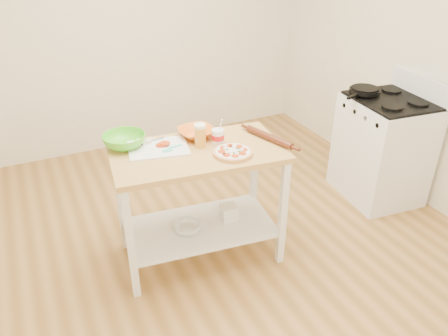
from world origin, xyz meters
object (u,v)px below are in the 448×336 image
(pizza, at_px, (233,152))
(gas_stove, at_px, (382,148))
(skillet, at_px, (364,91))
(beer_pint, at_px, (200,135))
(spatula, at_px, (172,148))
(shelf_glass_bowl, at_px, (188,228))
(rolling_pin, at_px, (269,137))
(orange_bowl, at_px, (196,133))
(prep_island, at_px, (199,182))
(yogurt_tub, at_px, (218,137))
(knife, at_px, (141,144))
(green_bowl, at_px, (124,141))
(cutting_board, at_px, (158,147))
(shelf_bin, at_px, (229,212))

(pizza, bearing_deg, gas_stove, 8.68)
(skillet, bearing_deg, pizza, 176.36)
(beer_pint, bearing_deg, gas_stove, 1.45)
(spatula, relative_size, shelf_glass_bowl, 0.73)
(beer_pint, height_order, rolling_pin, beer_pint)
(spatula, xyz_separation_m, orange_bowl, (0.24, 0.13, 0.02))
(beer_pint, xyz_separation_m, rolling_pin, (0.47, -0.13, -0.06))
(prep_island, distance_m, pizza, 0.36)
(prep_island, bearing_deg, yogurt_tub, 10.43)
(knife, distance_m, green_bowl, 0.12)
(rolling_pin, bearing_deg, prep_island, 171.01)
(prep_island, relative_size, skillet, 3.06)
(gas_stove, xyz_separation_m, spatula, (-1.98, -0.02, 0.44))
(skillet, distance_m, spatula, 1.86)
(orange_bowl, bearing_deg, cutting_board, -168.76)
(orange_bowl, xyz_separation_m, green_bowl, (-0.51, 0.06, 0.01))
(knife, height_order, shelf_bin, knife)
(cutting_board, xyz_separation_m, green_bowl, (-0.19, 0.12, 0.04))
(cutting_board, relative_size, spatula, 3.02)
(prep_island, bearing_deg, skillet, 9.70)
(pizza, bearing_deg, knife, 142.66)
(pizza, bearing_deg, beer_pint, 125.62)
(cutting_board, bearing_deg, pizza, -24.20)
(pizza, height_order, orange_bowl, orange_bowl)
(shelf_bin, bearing_deg, pizza, -107.48)
(rolling_pin, bearing_deg, orange_bowl, 147.09)
(beer_pint, bearing_deg, shelf_bin, -13.51)
(skillet, xyz_separation_m, beer_pint, (-1.65, -0.25, 0.01))
(cutting_board, bearing_deg, gas_stove, 9.79)
(skillet, height_order, knife, skillet)
(rolling_pin, xyz_separation_m, shelf_glass_bowl, (-0.62, 0.07, -0.63))
(prep_island, bearing_deg, orange_bowl, 69.24)
(pizza, bearing_deg, orange_bowl, 106.95)
(gas_stove, height_order, cutting_board, gas_stove)
(gas_stove, xyz_separation_m, knife, (-2.15, 0.14, 0.44))
(pizza, distance_m, shelf_glass_bowl, 0.70)
(knife, xyz_separation_m, green_bowl, (-0.11, 0.04, 0.03))
(cutting_board, distance_m, spatula, 0.10)
(gas_stove, height_order, beer_pint, gas_stove)
(beer_pint, bearing_deg, cutting_board, 160.88)
(spatula, relative_size, orange_bowl, 0.59)
(green_bowl, bearing_deg, shelf_glass_bowl, -40.59)
(cutting_board, bearing_deg, prep_island, -19.43)
(prep_island, bearing_deg, cutting_board, 149.37)
(skillet, relative_size, yogurt_tub, 2.14)
(skillet, distance_m, rolling_pin, 1.24)
(pizza, distance_m, knife, 0.64)
(prep_island, distance_m, beer_pint, 0.34)
(prep_island, height_order, shelf_bin, prep_island)
(pizza, distance_m, spatula, 0.42)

